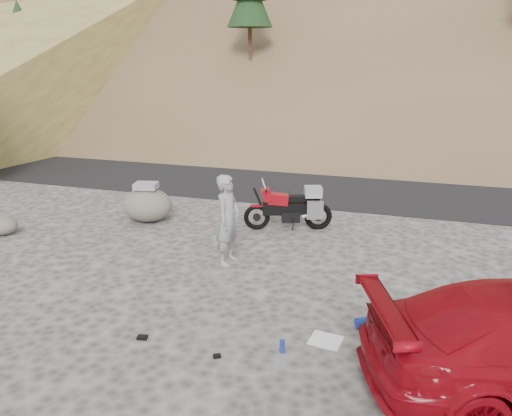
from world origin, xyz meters
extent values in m
plane|color=#413E3C|center=(0.00, 0.00, 0.00)|extent=(140.00, 140.00, 0.00)
cube|color=black|center=(0.00, 9.00, 0.00)|extent=(120.00, 7.00, 0.05)
cylinder|color=#361E13|center=(-4.00, 14.00, 4.90)|extent=(0.17, 0.17, 1.40)
cylinder|color=#361E13|center=(-18.00, 16.00, 3.57)|extent=(0.15, 0.15, 1.26)
cone|color=black|center=(-18.00, 16.00, 4.96)|extent=(1.80, 1.80, 2.03)
cone|color=black|center=(-18.00, 16.00, 5.72)|extent=(1.35, 1.35, 1.58)
cone|color=black|center=(-18.00, 16.00, 6.49)|extent=(0.90, 0.90, 1.13)
torus|color=black|center=(-0.32, 3.34, 0.32)|extent=(0.65, 0.33, 0.65)
cylinder|color=black|center=(-0.32, 3.34, 0.32)|extent=(0.20, 0.12, 0.20)
torus|color=black|center=(1.12, 3.85, 0.32)|extent=(0.69, 0.36, 0.69)
cylinder|color=black|center=(1.12, 3.85, 0.32)|extent=(0.23, 0.15, 0.22)
cylinder|color=black|center=(-0.24, 3.37, 0.69)|extent=(0.37, 0.18, 0.80)
cylinder|color=black|center=(-0.11, 3.42, 1.06)|extent=(0.24, 0.59, 0.04)
cube|color=black|center=(0.38, 3.59, 0.54)|extent=(1.19, 0.62, 0.29)
cube|color=black|center=(0.47, 3.62, 0.34)|extent=(0.52, 0.43, 0.28)
cube|color=maroon|center=(0.16, 3.51, 0.79)|extent=(0.58, 0.45, 0.31)
cube|color=maroon|center=(-0.09, 3.43, 0.90)|extent=(0.39, 0.41, 0.35)
cube|color=silver|center=(-0.15, 3.40, 1.16)|extent=(0.21, 0.32, 0.25)
cube|color=black|center=(0.61, 3.67, 0.81)|extent=(0.58, 0.38, 0.12)
cube|color=black|center=(0.96, 3.80, 0.77)|extent=(0.38, 0.28, 0.10)
cube|color=silver|center=(1.08, 3.57, 0.57)|extent=(0.41, 0.24, 0.44)
cube|color=silver|center=(0.91, 4.05, 0.57)|extent=(0.41, 0.24, 0.44)
cube|color=#96959A|center=(0.98, 3.80, 0.96)|extent=(0.50, 0.45, 0.26)
cube|color=maroon|center=(-0.32, 3.34, 0.62)|extent=(0.32, 0.21, 0.04)
cylinder|color=black|center=(0.57, 3.47, 0.18)|extent=(0.09, 0.20, 0.36)
cylinder|color=silver|center=(0.98, 3.66, 0.39)|extent=(0.45, 0.23, 0.13)
imported|color=#96959A|center=(-0.25, 1.19, 0.00)|extent=(0.53, 0.73, 1.88)
ellipsoid|color=#5E5851|center=(-3.24, 3.15, 0.43)|extent=(1.33, 1.13, 0.86)
cube|color=#96959A|center=(-3.24, 3.15, 0.95)|extent=(0.74, 0.63, 0.18)
ellipsoid|color=#5E5851|center=(-6.07, 1.17, 0.22)|extent=(0.92, 0.88, 0.43)
cube|color=white|center=(2.20, -1.16, 0.01)|extent=(0.52, 0.48, 0.02)
cylinder|color=navy|center=(2.77, -0.54, 0.08)|extent=(0.44, 0.35, 0.16)
cylinder|color=navy|center=(1.65, -1.66, 0.10)|extent=(0.08, 0.08, 0.20)
cube|color=black|center=(-0.48, -1.95, 0.02)|extent=(0.17, 0.14, 0.04)
cube|color=black|center=(0.79, -2.06, 0.02)|extent=(0.13, 0.12, 0.04)
camera|label=1|loc=(3.20, -7.80, 4.14)|focal=35.00mm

